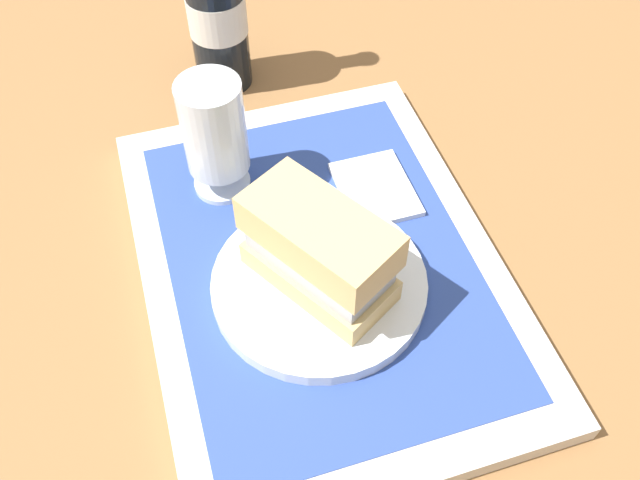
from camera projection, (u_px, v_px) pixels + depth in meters
name	position (u px, v px, depth m)	size (l,w,h in m)	color
ground_plane	(320.00, 273.00, 0.65)	(3.00, 3.00, 0.00)	olive
tray	(320.00, 267.00, 0.64)	(0.44, 0.32, 0.02)	silver
placemat	(320.00, 260.00, 0.63)	(0.38, 0.27, 0.00)	#2D4793
plate	(319.00, 284.00, 0.61)	(0.19, 0.19, 0.01)	white
sandwich	(316.00, 247.00, 0.57)	(0.14, 0.12, 0.08)	tan
beer_glass	(215.00, 135.00, 0.64)	(0.06, 0.06, 0.12)	silver
napkin_folded	(375.00, 189.00, 0.68)	(0.09, 0.07, 0.01)	white
beer_bottle	(215.00, 3.00, 0.75)	(0.07, 0.07, 0.27)	black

